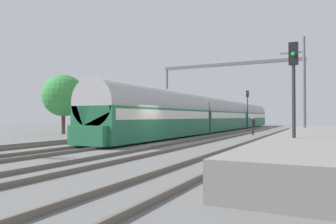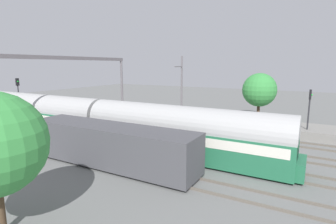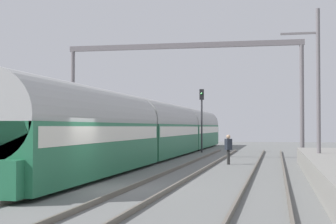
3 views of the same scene
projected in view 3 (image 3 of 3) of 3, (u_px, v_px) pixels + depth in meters
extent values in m
plane|color=slate|center=(97.00, 189.00, 18.86)|extent=(120.00, 120.00, 0.00)
cube|color=#625B50|center=(27.00, 185.00, 19.39)|extent=(0.08, 60.00, 0.16)
cube|color=#625B50|center=(65.00, 186.00, 19.11)|extent=(0.08, 60.00, 0.16)
cube|color=#625B50|center=(131.00, 187.00, 18.61)|extent=(0.08, 60.00, 0.16)
cube|color=#625B50|center=(171.00, 188.00, 18.33)|extent=(0.08, 60.00, 0.16)
cube|color=#625B50|center=(243.00, 190.00, 17.84)|extent=(0.08, 60.00, 0.16)
cube|color=#625B50|center=(287.00, 191.00, 17.55)|extent=(0.08, 60.00, 0.16)
cube|color=#236B47|center=(84.00, 148.00, 23.13)|extent=(2.90, 16.00, 2.20)
cube|color=silver|center=(84.00, 134.00, 23.14)|extent=(2.93, 15.36, 0.64)
cylinder|color=#AAAAAA|center=(85.00, 118.00, 23.16)|extent=(2.84, 16.00, 2.84)
cube|color=#236B47|center=(163.00, 139.00, 39.14)|extent=(2.90, 16.00, 2.20)
cube|color=silver|center=(163.00, 131.00, 39.16)|extent=(2.93, 15.36, 0.64)
cylinder|color=#AAAAAA|center=(163.00, 122.00, 39.18)|extent=(2.84, 16.00, 2.84)
cube|color=#236B47|center=(196.00, 136.00, 55.15)|extent=(2.90, 16.00, 2.20)
cube|color=silver|center=(196.00, 130.00, 55.17)|extent=(2.93, 15.36, 0.64)
cylinder|color=#AAAAAA|center=(196.00, 123.00, 55.19)|extent=(2.84, 16.00, 2.84)
cube|color=#47474C|center=(37.00, 140.00, 27.45)|extent=(2.80, 13.00, 2.70)
cube|color=black|center=(37.00, 165.00, 27.41)|extent=(2.52, 11.96, 0.10)
cylinder|color=#272727|center=(228.00, 157.00, 30.91)|extent=(0.25, 0.25, 0.85)
cube|color=#232833|center=(228.00, 144.00, 30.94)|extent=(0.44, 0.46, 0.64)
sphere|color=tan|center=(228.00, 137.00, 30.95)|extent=(0.24, 0.24, 0.24)
cylinder|color=#2D2D33|center=(202.00, 126.00, 45.49)|extent=(0.14, 0.14, 4.50)
cube|color=black|center=(202.00, 94.00, 45.56)|extent=(0.36, 0.20, 0.90)
sphere|color=#19D133|center=(202.00, 94.00, 45.44)|extent=(0.16, 0.16, 0.16)
cylinder|color=slate|center=(73.00, 105.00, 37.55)|extent=(0.28, 0.28, 7.50)
cylinder|color=slate|center=(302.00, 103.00, 34.42)|extent=(0.28, 0.28, 7.50)
cube|color=slate|center=(182.00, 46.00, 36.10)|extent=(16.09, 0.24, 0.36)
cylinder|color=slate|center=(318.00, 90.00, 26.05)|extent=(0.20, 0.20, 8.00)
cube|color=slate|center=(299.00, 33.00, 26.31)|extent=(1.80, 0.10, 0.10)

